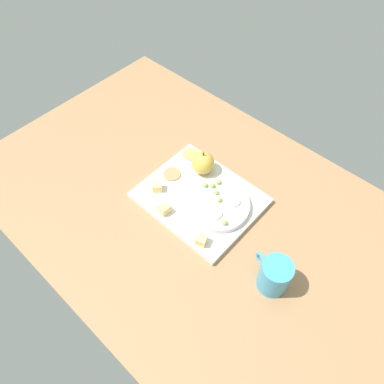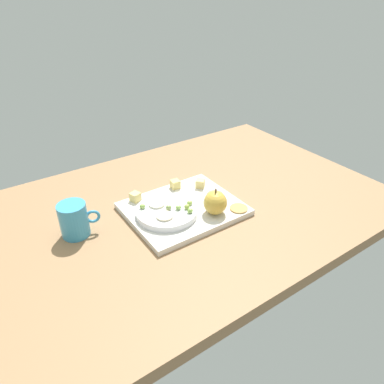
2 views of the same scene
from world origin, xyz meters
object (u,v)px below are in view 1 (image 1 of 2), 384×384
(grape_1, at_px, (224,222))
(cup, at_px, (274,275))
(cheese_cube_0, at_px, (164,209))
(apple_slice_1, at_px, (232,200))
(platter, at_px, (200,198))
(cheese_cube_2, at_px, (202,240))
(cheese_cube_1, at_px, (157,187))
(serving_dish, at_px, (218,205))
(grape_3, at_px, (205,185))
(grape_5, at_px, (212,185))
(cracker_0, at_px, (172,174))
(grape_2, at_px, (219,199))
(grape_4, at_px, (217,192))
(apple_whole, at_px, (203,163))
(cracker_1, at_px, (191,154))
(apple_slice_0, at_px, (213,213))
(grape_0, at_px, (218,182))

(grape_1, height_order, cup, cup)
(cheese_cube_0, distance_m, apple_slice_1, 0.19)
(platter, distance_m, grape_1, 0.13)
(cheese_cube_2, relative_size, apple_slice_1, 0.57)
(cheese_cube_1, relative_size, cheese_cube_2, 1.00)
(serving_dish, distance_m, grape_3, 0.07)
(grape_5, relative_size, apple_slice_1, 0.36)
(serving_dish, bearing_deg, cracker_0, 0.88)
(platter, height_order, apple_slice_1, apple_slice_1)
(cheese_cube_2, relative_size, grape_3, 1.60)
(grape_2, height_order, grape_4, grape_2)
(grape_4, bearing_deg, platter, 35.97)
(grape_2, bearing_deg, apple_slice_1, -138.46)
(apple_slice_1, bearing_deg, apple_whole, -15.71)
(cheese_cube_2, bearing_deg, serving_dish, -70.47)
(cracker_0, bearing_deg, grape_4, -171.35)
(grape_1, relative_size, cup, 0.16)
(cracker_1, distance_m, apple_slice_0, 0.24)
(grape_4, distance_m, grape_5, 0.03)
(cracker_1, bearing_deg, cheese_cube_0, 113.20)
(cracker_0, bearing_deg, cup, 169.59)
(serving_dish, bearing_deg, grape_0, -49.95)
(apple_whole, distance_m, cracker_0, 0.10)
(cheese_cube_0, xyz_separation_m, grape_0, (-0.05, -0.17, 0.01))
(serving_dish, distance_m, grape_5, 0.06)
(cheese_cube_1, distance_m, cup, 0.41)
(apple_whole, bearing_deg, cheese_cube_1, 70.71)
(grape_2, height_order, grape_5, same)
(grape_0, height_order, apple_slice_1, grape_0)
(serving_dish, bearing_deg, grape_4, -42.33)
(apple_whole, distance_m, cheese_cube_0, 0.19)
(grape_2, bearing_deg, cracker_0, 3.05)
(apple_slice_0, bearing_deg, grape_4, -57.71)
(cracker_0, xyz_separation_m, cup, (-0.42, 0.08, 0.03))
(grape_3, distance_m, apple_slice_1, 0.09)
(apple_whole, xyz_separation_m, cheese_cube_1, (0.05, 0.14, -0.02))
(grape_1, distance_m, cup, 0.19)
(cheese_cube_1, bearing_deg, apple_slice_0, -168.73)
(cracker_1, relative_size, grape_1, 3.15)
(platter, bearing_deg, cup, 166.56)
(apple_slice_1, distance_m, cup, 0.24)
(apple_whole, distance_m, grape_1, 0.21)
(grape_1, bearing_deg, grape_2, -39.39)
(platter, distance_m, cheese_cube_2, 0.15)
(cheese_cube_0, distance_m, apple_slice_0, 0.14)
(grape_2, bearing_deg, apple_whole, -29.11)
(cheese_cube_2, bearing_deg, cheese_cube_1, -12.11)
(grape_3, bearing_deg, grape_0, -122.30)
(platter, height_order, grape_0, grape_0)
(cracker_0, xyz_separation_m, cracker_1, (0.01, -0.10, 0.00))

